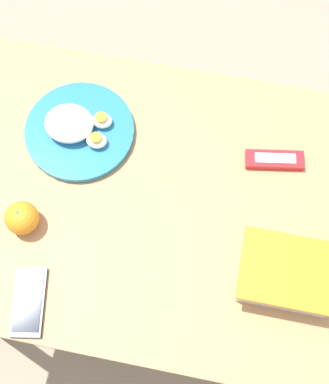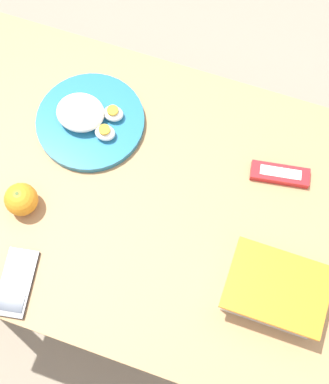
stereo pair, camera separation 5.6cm
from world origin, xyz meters
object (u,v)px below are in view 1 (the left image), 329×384
at_px(food_container, 286,275).
at_px(orange_fruit, 22,218).
at_px(candy_bar, 275,160).
at_px(cell_phone, 29,302).
at_px(rice_plate, 78,129).

distance_m(food_container, orange_fruit, 0.56).
relative_size(candy_bar, cell_phone, 0.90).
height_order(orange_fruit, cell_phone, orange_fruit).
xyz_separation_m(candy_bar, cell_phone, (0.45, 0.41, -0.00)).
xyz_separation_m(orange_fruit, cell_phone, (-0.06, 0.16, -0.03)).
height_order(orange_fruit, rice_plate, orange_fruit).
relative_size(rice_plate, candy_bar, 1.85).
bearing_deg(orange_fruit, food_container, 178.69).
xyz_separation_m(food_container, rice_plate, (0.50, -0.25, -0.01)).
xyz_separation_m(rice_plate, candy_bar, (-0.45, -0.01, -0.01)).
bearing_deg(rice_plate, cell_phone, 89.49).
bearing_deg(food_container, rice_plate, -26.19).
xyz_separation_m(food_container, orange_fruit, (0.56, -0.01, 0.00)).
bearing_deg(cell_phone, rice_plate, -90.51).
bearing_deg(orange_fruit, rice_plate, -104.14).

